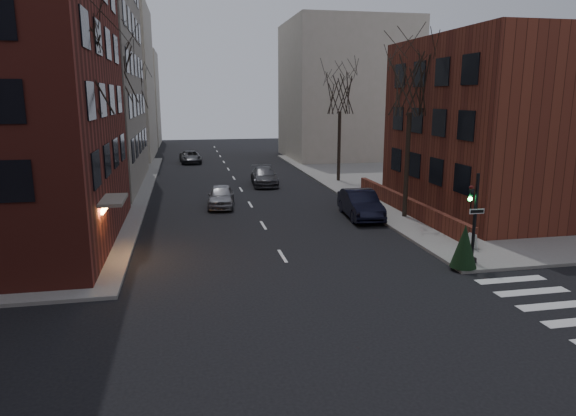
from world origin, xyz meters
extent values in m
plane|color=black|center=(0.00, 0.00, 0.00)|extent=(160.00, 160.00, 0.00)
cube|color=gray|center=(29.00, 30.00, 0.07)|extent=(44.00, 44.00, 0.15)
cube|color=gray|center=(-17.00, 34.00, 14.00)|extent=(18.00, 18.00, 28.00)
cube|color=maroon|center=(16.50, 19.00, 5.50)|extent=(12.00, 14.00, 11.00)
cube|color=maroon|center=(9.30, 19.00, 0.65)|extent=(0.35, 16.00, 1.00)
cube|color=beige|center=(-15.00, 55.00, 9.00)|extent=(14.00, 16.00, 18.00)
cube|color=beige|center=(15.00, 50.00, 8.00)|extent=(14.00, 14.00, 16.00)
cube|color=beige|center=(-13.00, 72.00, 7.00)|extent=(10.00, 12.00, 14.00)
cylinder|color=black|center=(8.00, 9.00, 2.15)|extent=(0.14, 0.14, 4.00)
cylinder|color=black|center=(8.00, 9.00, 0.25)|extent=(0.44, 0.44, 0.20)
imported|color=black|center=(7.75, 9.00, 3.00)|extent=(0.16, 0.20, 1.00)
sphere|color=#19FF4C|center=(7.68, 8.95, 3.05)|extent=(0.18, 0.18, 0.18)
cube|color=white|center=(8.00, 8.88, 2.50)|extent=(0.70, 0.03, 0.22)
cylinder|color=#2D231C|center=(-8.80, 14.00, 3.47)|extent=(0.28, 0.28, 6.65)
cylinder|color=#2D231C|center=(-8.80, 26.00, 3.65)|extent=(0.28, 0.28, 7.00)
cylinder|color=#2D231C|center=(-8.80, 40.00, 3.30)|extent=(0.28, 0.28, 6.30)
cylinder|color=#2D231C|center=(8.80, 18.00, 3.30)|extent=(0.28, 0.28, 6.30)
cylinder|color=#2D231C|center=(8.80, 32.00, 3.12)|extent=(0.28, 0.28, 5.95)
cylinder|color=black|center=(-8.20, 22.00, 3.15)|extent=(0.12, 0.12, 6.00)
sphere|color=#FFA54C|center=(-8.20, 22.00, 6.25)|extent=(0.36, 0.36, 0.36)
cylinder|color=black|center=(-8.20, 42.00, 3.15)|extent=(0.12, 0.12, 6.00)
sphere|color=#FFA54C|center=(-8.20, 42.00, 6.25)|extent=(0.36, 0.36, 0.36)
imported|color=black|center=(6.20, 18.76, 0.85)|extent=(2.15, 5.29, 1.71)
imported|color=gray|center=(-2.02, 23.71, 0.73)|extent=(2.19, 4.45, 1.46)
imported|color=#424247|center=(2.19, 31.74, 0.74)|extent=(2.36, 5.23, 1.49)
imported|color=#3A3B3F|center=(-3.73, 47.98, 0.67)|extent=(2.56, 4.96, 1.34)
cube|color=silver|center=(8.98, 10.79, 0.55)|extent=(0.46, 0.57, 0.81)
cone|color=#16321C|center=(7.30, 8.50, 1.09)|extent=(1.43, 1.43, 1.88)
camera|label=1|loc=(-4.31, -10.75, 7.39)|focal=32.00mm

